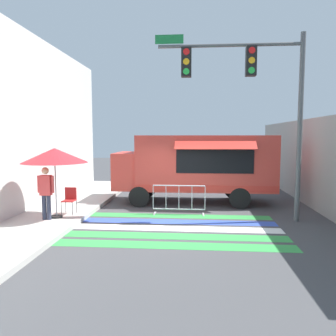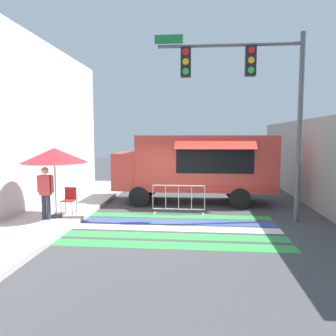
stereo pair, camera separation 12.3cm
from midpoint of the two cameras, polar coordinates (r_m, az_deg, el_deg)
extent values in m
plane|color=#424244|center=(10.69, 0.84, -9.26)|extent=(60.00, 60.00, 0.00)
cube|color=#B7B5AD|center=(12.14, -24.34, -7.59)|extent=(4.40, 16.00, 0.15)
cube|color=silver|center=(11.95, -25.74, 7.28)|extent=(0.25, 16.00, 6.41)
cube|color=gray|center=(14.07, 23.21, 0.94)|extent=(0.20, 16.00, 3.42)
cube|color=green|center=(8.44, -0.29, -13.32)|extent=(6.40, 0.56, 0.01)
cube|color=green|center=(9.16, 0.14, -11.78)|extent=(6.40, 0.56, 0.01)
cube|color=white|center=(9.89, 0.50, -10.47)|extent=(6.40, 0.56, 0.01)
cube|color=#334FB2|center=(10.62, 0.81, -9.34)|extent=(6.40, 0.56, 0.01)
cube|color=green|center=(11.35, 1.08, -8.35)|extent=(6.40, 0.56, 0.01)
cube|color=#D13D33|center=(13.43, 6.23, 1.02)|extent=(5.43, 2.27, 2.17)
cube|color=#D13D33|center=(13.67, -5.23, -0.37)|extent=(1.92, 2.09, 1.47)
cube|color=#1E232D|center=(13.82, -8.96, 1.17)|extent=(0.06, 1.82, 0.56)
cube|color=black|center=(12.29, 7.86, 1.34)|extent=(2.87, 0.03, 0.98)
cube|color=red|center=(12.05, 7.95, 3.97)|extent=(2.97, 0.43, 0.31)
cube|color=red|center=(12.41, 6.32, -3.57)|extent=(5.43, 0.01, 0.24)
cylinder|color=black|center=(12.75, -5.30, -4.99)|extent=(0.80, 0.22, 0.80)
cylinder|color=black|center=(14.78, -3.89, -3.51)|extent=(0.80, 0.22, 0.80)
cylinder|color=black|center=(12.67, 12.09, -5.17)|extent=(0.80, 0.22, 0.80)
cylinder|color=black|center=(14.71, 11.06, -3.65)|extent=(0.80, 0.22, 0.80)
cylinder|color=#515456|center=(11.15, 21.68, 6.32)|extent=(0.16, 0.16, 5.91)
cylinder|color=#515456|center=(11.08, 10.32, 20.29)|extent=(4.48, 0.11, 0.11)
cube|color=black|center=(11.01, 13.93, 17.58)|extent=(0.32, 0.28, 0.90)
cylinder|color=red|center=(10.95, 14.10, 19.27)|extent=(0.20, 0.02, 0.20)
cylinder|color=#F2A519|center=(10.88, 14.06, 17.74)|extent=(0.20, 0.02, 0.20)
cylinder|color=green|center=(10.82, 14.02, 16.18)|extent=(0.20, 0.02, 0.20)
cube|color=black|center=(10.90, 2.88, 17.87)|extent=(0.32, 0.28, 0.90)
cylinder|color=red|center=(10.83, 2.86, 19.58)|extent=(0.20, 0.02, 0.20)
cylinder|color=#F2A519|center=(10.76, 2.85, 18.03)|extent=(0.20, 0.02, 0.20)
cylinder|color=green|center=(10.70, 2.85, 16.46)|extent=(0.20, 0.02, 0.20)
cube|color=#197238|center=(11.11, -0.12, 21.51)|extent=(0.90, 0.02, 0.28)
cylinder|color=black|center=(11.15, -19.11, -7.99)|extent=(0.36, 0.36, 0.06)
cylinder|color=#B2B2B7|center=(10.96, -19.29, -2.50)|extent=(0.04, 0.04, 2.22)
cone|color=red|center=(10.87, -19.44, 2.09)|extent=(2.04, 2.04, 0.46)
cylinder|color=#4C4C51|center=(11.38, -18.39, -6.74)|extent=(0.02, 0.02, 0.43)
cylinder|color=#4C4C51|center=(11.24, -16.61, -6.85)|extent=(0.02, 0.02, 0.43)
cylinder|color=#4C4C51|center=(11.72, -17.67, -6.37)|extent=(0.02, 0.02, 0.43)
cylinder|color=#4C4C51|center=(11.58, -15.93, -6.46)|extent=(0.02, 0.02, 0.43)
cube|color=#B22626|center=(11.43, -17.19, -5.47)|extent=(0.40, 0.40, 0.03)
cube|color=#B22626|center=(11.56, -16.87, -4.24)|extent=(0.40, 0.03, 0.41)
cylinder|color=#2D3347|center=(10.94, -21.06, -6.41)|extent=(0.13, 0.13, 0.77)
cylinder|color=#2D3347|center=(10.88, -20.34, -6.46)|extent=(0.13, 0.13, 0.77)
cube|color=#CC3F3F|center=(10.79, -20.83, -2.82)|extent=(0.34, 0.20, 0.62)
cylinder|color=#CC3F3F|center=(10.88, -21.88, -2.62)|extent=(0.09, 0.09, 0.53)
cylinder|color=#CC3F3F|center=(10.69, -19.77, -2.69)|extent=(0.09, 0.09, 0.53)
sphere|color=tan|center=(10.74, -20.91, -0.44)|extent=(0.22, 0.22, 0.22)
cylinder|color=#B7BABF|center=(11.40, 1.61, -3.09)|extent=(1.81, 0.04, 0.04)
cylinder|color=#B7BABF|center=(11.55, 1.60, -7.17)|extent=(1.81, 0.04, 0.04)
cylinder|color=#B7BABF|center=(11.55, -2.91, -5.07)|extent=(0.02, 0.02, 0.83)
cylinder|color=#B7BABF|center=(11.50, -0.66, -5.11)|extent=(0.02, 0.02, 0.83)
cylinder|color=#B7BABF|center=(11.47, 1.60, -5.15)|extent=(0.02, 0.02, 0.83)
cylinder|color=#B7BABF|center=(11.45, 3.88, -5.17)|extent=(0.02, 0.02, 0.83)
cylinder|color=#B7BABF|center=(11.45, 6.15, -5.19)|extent=(0.02, 0.02, 0.83)
cube|color=#B7BABF|center=(11.67, -2.65, -7.92)|extent=(0.06, 0.44, 0.03)
cube|color=#B7BABF|center=(11.58, 5.87, -8.05)|extent=(0.06, 0.44, 0.03)
camera|label=1|loc=(0.06, -90.28, -0.03)|focal=35.00mm
camera|label=2|loc=(0.06, 89.72, 0.03)|focal=35.00mm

